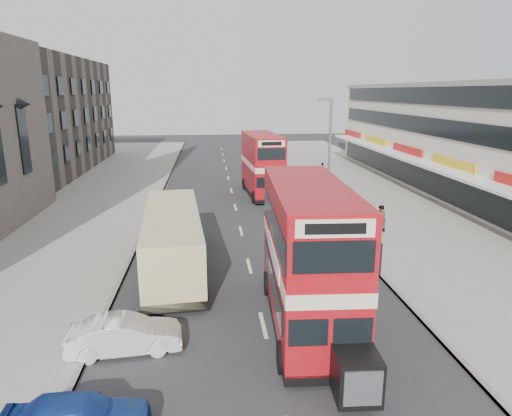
# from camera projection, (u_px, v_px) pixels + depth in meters

# --- Properties ---
(ground) EXTENTS (160.00, 160.00, 0.00)m
(ground) POSITION_uv_depth(u_px,v_px,m) (270.00, 355.00, 15.24)
(ground) COLOR #28282B
(ground) RESTS_ON ground
(road_surface) EXTENTS (12.00, 90.00, 0.01)m
(road_surface) POSITION_uv_depth(u_px,v_px,m) (235.00, 207.00, 34.50)
(road_surface) COLOR #28282B
(road_surface) RESTS_ON ground
(pavement_right) EXTENTS (12.00, 90.00, 0.15)m
(pavement_right) POSITION_uv_depth(u_px,v_px,m) (388.00, 203.00, 35.68)
(pavement_right) COLOR gray
(pavement_right) RESTS_ON ground
(pavement_left) EXTENTS (12.00, 90.00, 0.15)m
(pavement_left) POSITION_uv_depth(u_px,v_px,m) (72.00, 211.00, 33.30)
(pavement_left) COLOR gray
(pavement_left) RESTS_ON ground
(kerb_left) EXTENTS (0.20, 90.00, 0.16)m
(kerb_left) POSITION_uv_depth(u_px,v_px,m) (154.00, 209.00, 33.88)
(kerb_left) COLOR gray
(kerb_left) RESTS_ON ground
(kerb_right) EXTENTS (0.20, 90.00, 0.16)m
(kerb_right) POSITION_uv_depth(u_px,v_px,m) (314.00, 205.00, 35.09)
(kerb_right) COLOR gray
(kerb_right) RESTS_ON ground
(brick_terrace) EXTENTS (14.00, 28.00, 12.00)m
(brick_terrace) POSITION_uv_depth(u_px,v_px,m) (17.00, 116.00, 48.17)
(brick_terrace) COLOR #66594C
(brick_terrace) RESTS_ON ground
(commercial_row) EXTENTS (9.90, 46.20, 9.30)m
(commercial_row) POSITION_uv_depth(u_px,v_px,m) (476.00, 140.00, 37.24)
(commercial_row) COLOR beige
(commercial_row) RESTS_ON ground
(street_lamp) EXTENTS (1.00, 0.20, 8.12)m
(street_lamp) POSITION_uv_depth(u_px,v_px,m) (329.00, 146.00, 32.03)
(street_lamp) COLOR slate
(street_lamp) RESTS_ON ground
(bus_main) EXTENTS (2.99, 9.55, 5.20)m
(bus_main) POSITION_uv_depth(u_px,v_px,m) (308.00, 256.00, 16.58)
(bus_main) COLOR black
(bus_main) RESTS_ON ground
(bus_second) EXTENTS (2.98, 9.04, 4.95)m
(bus_second) POSITION_uv_depth(u_px,v_px,m) (262.00, 165.00, 38.02)
(bus_second) COLOR black
(bus_second) RESTS_ON ground
(coach) EXTENTS (3.37, 10.43, 2.72)m
(coach) POSITION_uv_depth(u_px,v_px,m) (173.00, 238.00, 22.19)
(coach) COLOR black
(coach) RESTS_ON ground
(car_left_front) EXTENTS (3.86, 1.65, 1.24)m
(car_left_front) POSITION_uv_depth(u_px,v_px,m) (125.00, 335.00, 15.29)
(car_left_front) COLOR white
(car_left_front) RESTS_ON ground
(car_right_a) EXTENTS (4.99, 2.04, 1.45)m
(car_right_a) POSITION_uv_depth(u_px,v_px,m) (305.00, 212.00, 30.48)
(car_right_a) COLOR #A22510
(car_right_a) RESTS_ON ground
(car_right_b) EXTENTS (4.80, 2.37, 1.31)m
(car_right_b) POSITION_uv_depth(u_px,v_px,m) (305.00, 197.00, 35.10)
(car_right_b) COLOR #C55E13
(car_right_b) RESTS_ON ground
(pedestrian_near) EXTENTS (0.77, 0.73, 1.73)m
(pedestrian_near) POSITION_uv_depth(u_px,v_px,m) (380.00, 219.00, 27.76)
(pedestrian_near) COLOR gray
(pedestrian_near) RESTS_ON pavement_right
(pedestrian_far) EXTENTS (0.96, 0.59, 1.53)m
(pedestrian_far) POSITION_uv_depth(u_px,v_px,m) (322.00, 170.00, 45.34)
(pedestrian_far) COLOR gray
(pedestrian_far) RESTS_ON pavement_right
(cyclist) EXTENTS (0.75, 1.65, 2.06)m
(cyclist) POSITION_uv_depth(u_px,v_px,m) (286.00, 201.00, 33.46)
(cyclist) COLOR gray
(cyclist) RESTS_ON ground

